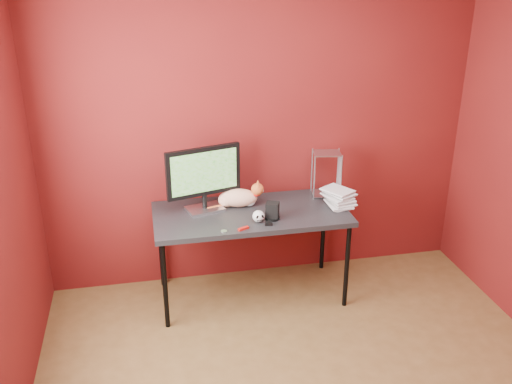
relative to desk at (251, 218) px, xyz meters
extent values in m
cube|color=#581010|center=(0.15, 0.38, 0.60)|extent=(3.50, 0.02, 2.60)
cube|color=black|center=(0.00, 0.00, 0.03)|extent=(1.50, 0.70, 0.04)
cylinder|color=black|center=(-0.70, -0.30, -0.34)|extent=(0.04, 0.04, 0.71)
cylinder|color=black|center=(0.70, -0.30, -0.34)|extent=(0.04, 0.04, 0.71)
cylinder|color=black|center=(-0.70, 0.30, -0.34)|extent=(0.04, 0.04, 0.71)
cylinder|color=black|center=(0.70, 0.30, -0.34)|extent=(0.04, 0.04, 0.71)
cube|color=#A8A8AD|center=(-0.34, 0.10, 0.06)|extent=(0.32, 0.26, 0.02)
cylinder|color=black|center=(-0.34, 0.10, 0.13)|extent=(0.04, 0.04, 0.12)
cube|color=black|center=(-0.34, 0.10, 0.37)|extent=(0.58, 0.19, 0.38)
cube|color=#174813|center=(-0.34, 0.10, 0.37)|extent=(0.51, 0.14, 0.32)
ellipsoid|color=#D05F2C|center=(-0.08, 0.13, 0.12)|extent=(0.32, 0.21, 0.14)
ellipsoid|color=#D05F2C|center=(-0.16, 0.14, 0.11)|extent=(0.16, 0.16, 0.12)
sphere|color=silver|center=(0.01, 0.11, 0.10)|extent=(0.10, 0.10, 0.10)
sphere|color=#C05825|center=(0.07, 0.10, 0.19)|extent=(0.10, 0.10, 0.10)
cone|color=#C05825|center=(0.07, 0.08, 0.24)|extent=(0.03, 0.03, 0.04)
cone|color=#C05825|center=(0.08, 0.13, 0.24)|extent=(0.03, 0.03, 0.04)
cylinder|color=red|center=(0.06, 0.10, 0.15)|extent=(0.07, 0.07, 0.01)
cylinder|color=#C05825|center=(-0.25, 0.11, 0.06)|extent=(0.16, 0.07, 0.03)
ellipsoid|color=silver|center=(0.02, -0.18, 0.10)|extent=(0.09, 0.09, 0.09)
ellipsoid|color=black|center=(0.00, -0.22, 0.11)|extent=(0.02, 0.01, 0.03)
ellipsoid|color=black|center=(0.04, -0.22, 0.11)|extent=(0.02, 0.01, 0.03)
cube|color=black|center=(0.02, -0.23, 0.08)|extent=(0.05, 0.01, 0.00)
cylinder|color=black|center=(0.13, -0.15, 0.06)|extent=(0.11, 0.11, 0.02)
cube|color=black|center=(0.13, -0.15, 0.12)|extent=(0.12, 0.11, 0.11)
imported|color=beige|center=(0.63, -0.02, 0.17)|extent=(0.18, 0.24, 0.23)
imported|color=beige|center=(0.63, -0.02, 0.40)|extent=(0.20, 0.25, 0.23)
imported|color=beige|center=(0.63, -0.02, 0.63)|extent=(0.22, 0.27, 0.23)
imported|color=beige|center=(0.63, -0.02, 0.87)|extent=(0.24, 0.28, 0.23)
imported|color=beige|center=(0.63, -0.02, 1.10)|extent=(0.26, 0.28, 0.23)
imported|color=beige|center=(0.63, -0.02, 1.33)|extent=(0.27, 0.29, 0.23)
cylinder|color=#A8A8AD|center=(0.56, 0.12, 0.24)|extent=(0.01, 0.01, 0.37)
cylinder|color=#A8A8AD|center=(0.78, 0.12, 0.24)|extent=(0.01, 0.01, 0.37)
cylinder|color=#A8A8AD|center=(0.56, 0.30, 0.24)|extent=(0.01, 0.01, 0.37)
cylinder|color=#A8A8AD|center=(0.78, 0.30, 0.24)|extent=(0.01, 0.01, 0.37)
cube|color=#A8A8AD|center=(0.67, 0.21, 0.06)|extent=(0.24, 0.21, 0.01)
cube|color=#A8A8AD|center=(0.67, 0.21, 0.41)|extent=(0.24, 0.21, 0.01)
cube|color=#AE130D|center=(-0.11, -0.29, 0.06)|extent=(0.09, 0.06, 0.02)
cube|color=black|center=(0.08, -0.26, 0.06)|extent=(0.06, 0.04, 0.03)
cylinder|color=#A8A8AD|center=(-0.25, -0.29, 0.05)|extent=(0.05, 0.05, 0.00)
camera|label=1|loc=(-0.77, -3.93, 1.91)|focal=40.00mm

